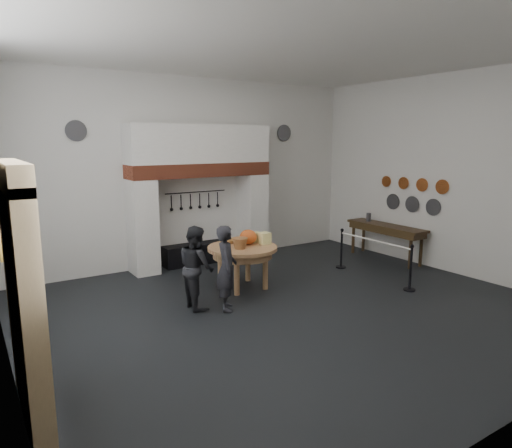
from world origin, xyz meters
TOP-DOWN VIEW (x-y plane):
  - floor at (0.00, 0.00)m, footprint 9.00×8.00m
  - ceiling at (0.00, 0.00)m, footprint 9.00×8.00m
  - wall_back at (0.00, 4.00)m, footprint 9.00×0.02m
  - wall_right at (4.50, 0.00)m, footprint 0.02×8.00m
  - chimney_pier_left at (-1.48, 3.65)m, footprint 0.55×0.70m
  - chimney_pier_right at (1.48, 3.65)m, footprint 0.55×0.70m
  - hearth_brick_band at (0.00, 3.65)m, footprint 3.50×0.72m
  - chimney_hood at (0.00, 3.65)m, footprint 3.50×0.70m
  - iron_range at (0.00, 3.72)m, footprint 1.90×0.45m
  - utensil_rail at (0.00, 3.92)m, footprint 1.60×0.02m
  - door_recess at (-4.47, -1.00)m, footprint 0.04×1.10m
  - door_jamb_near at (-4.38, -1.70)m, footprint 0.22×0.30m
  - door_jamb_far at (-4.38, -0.30)m, footprint 0.22×0.30m
  - door_lintel at (-4.38, -1.00)m, footprint 0.22×1.70m
  - wall_plaque at (-4.45, 0.80)m, footprint 0.05×0.34m
  - work_table at (-0.13, 1.50)m, footprint 1.53×1.53m
  - pumpkin at (0.07, 1.60)m, footprint 0.36×0.36m
  - cheese_block_big at (0.37, 1.45)m, footprint 0.22×0.22m
  - cheese_block_small at (0.35, 1.75)m, footprint 0.18×0.18m
  - wicker_basket at (-0.28, 1.35)m, footprint 0.34×0.34m
  - bread_loaf at (-0.23, 1.85)m, footprint 0.31×0.18m
  - visitor_near at (-1.01, 0.61)m, footprint 0.57×0.66m
  - visitor_far at (-1.41, 1.01)m, footprint 0.61×0.76m
  - side_table at (4.10, 1.47)m, footprint 0.55×2.20m
  - pewter_jug at (4.10, 2.07)m, footprint 0.12×0.12m
  - copper_pan_a at (4.46, 0.20)m, footprint 0.03×0.34m
  - copper_pan_b at (4.46, 0.75)m, footprint 0.03×0.32m
  - copper_pan_c at (4.46, 1.30)m, footprint 0.03×0.30m
  - copper_pan_d at (4.46, 1.85)m, footprint 0.03×0.28m
  - pewter_plate_left at (4.46, 0.40)m, footprint 0.03×0.40m
  - pewter_plate_mid at (4.46, 1.00)m, footprint 0.03×0.40m
  - pewter_plate_right at (4.46, 1.60)m, footprint 0.03×0.40m
  - pewter_plate_back_left at (-2.70, 3.96)m, footprint 0.44×0.03m
  - pewter_plate_back_right at (2.70, 3.96)m, footprint 0.44×0.03m
  - barrier_post_near at (2.62, -0.50)m, footprint 0.05×0.05m
  - barrier_post_far at (2.62, 1.50)m, footprint 0.05×0.05m
  - barrier_rope at (2.62, 0.50)m, footprint 0.04×2.00m

SIDE VIEW (x-z plane):
  - floor at x=0.00m, z-range -0.01..0.01m
  - iron_range at x=0.00m, z-range 0.00..0.50m
  - barrier_post_near at x=2.62m, z-range 0.00..0.90m
  - barrier_post_far at x=2.62m, z-range 0.00..0.90m
  - visitor_far at x=-1.41m, z-range 0.00..1.51m
  - visitor_near at x=-1.01m, z-range 0.00..1.54m
  - work_table at x=-0.13m, z-range 0.80..0.88m
  - barrier_rope at x=2.62m, z-range 0.83..0.87m
  - side_table at x=4.10m, z-range 0.84..0.90m
  - bread_loaf at x=-0.23m, z-range 0.87..1.01m
  - cheese_block_small at x=0.35m, z-range 0.88..1.07m
  - wicker_basket at x=-0.28m, z-range 0.88..1.09m
  - cheese_block_big at x=0.37m, z-range 0.88..1.11m
  - pewter_jug at x=4.10m, z-range 0.90..1.12m
  - pumpkin at x=0.07m, z-range 0.88..1.18m
  - chimney_pier_left at x=-1.48m, z-range 0.00..2.15m
  - chimney_pier_right at x=1.48m, z-range 0.00..2.15m
  - door_recess at x=-4.47m, z-range 0.00..2.50m
  - door_jamb_near at x=-4.38m, z-range 0.00..2.60m
  - door_jamb_far at x=-4.38m, z-range 0.00..2.60m
  - pewter_plate_left at x=4.46m, z-range 1.25..1.65m
  - pewter_plate_mid at x=4.46m, z-range 1.25..1.65m
  - pewter_plate_right at x=4.46m, z-range 1.25..1.65m
  - wall_plaque at x=-4.45m, z-range 1.38..1.82m
  - utensil_rail at x=0.00m, z-range 1.74..1.76m
  - copper_pan_b at x=4.46m, z-range 1.79..2.11m
  - copper_pan_d at x=4.46m, z-range 1.81..2.09m
  - copper_pan_a at x=4.46m, z-range 1.78..2.12m
  - copper_pan_c at x=4.46m, z-range 1.80..2.10m
  - wall_back at x=0.00m, z-range 0.00..4.50m
  - wall_right at x=4.50m, z-range 0.00..4.50m
  - hearth_brick_band at x=0.00m, z-range 2.15..2.47m
  - door_lintel at x=-4.38m, z-range 2.50..2.80m
  - chimney_hood at x=0.00m, z-range 2.47..3.37m
  - pewter_plate_back_left at x=-2.70m, z-range 2.98..3.42m
  - pewter_plate_back_right at x=2.70m, z-range 2.98..3.42m
  - ceiling at x=0.00m, z-range 4.49..4.51m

